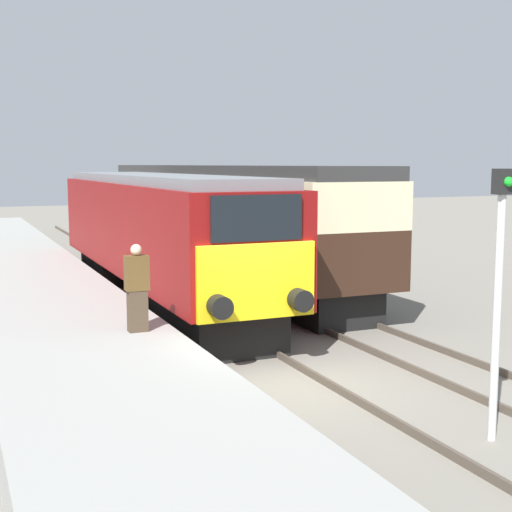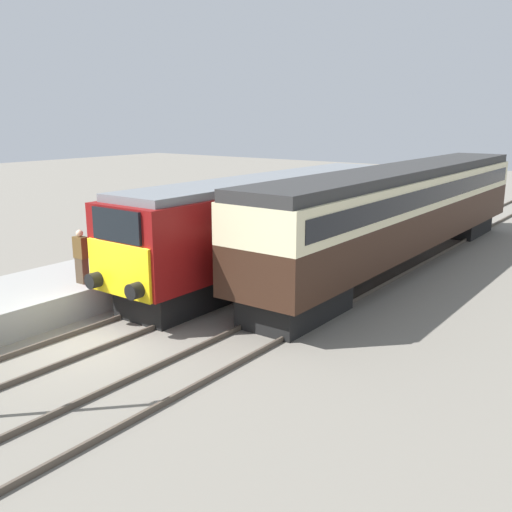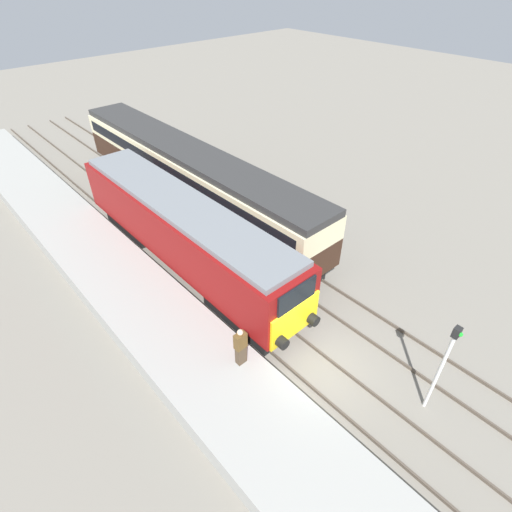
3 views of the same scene
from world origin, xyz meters
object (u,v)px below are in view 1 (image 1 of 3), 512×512
Objects in this scene: passenger_carriage at (215,208)px; person_on_platform at (137,288)px; signal_post at (499,282)px; locomotive at (156,231)px.

passenger_carriage is 12.13× the size of person_on_platform.
signal_post is at bearing -95.90° from passenger_carriage.
passenger_carriage is at bearing 52.32° from locomotive.
locomotive is 12.18m from signal_post.
signal_post is at bearing -81.97° from locomotive.
person_on_platform is at bearing -108.33° from locomotive.
person_on_platform is at bearing 127.33° from signal_post.
passenger_carriage is 16.55m from signal_post.
passenger_carriage reaches higher than person_on_platform.
passenger_carriage reaches higher than signal_post.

